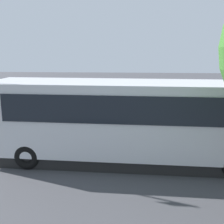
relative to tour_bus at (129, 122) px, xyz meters
The scene contains 13 objects.
ground_plane 4.82m from the tour_bus, 65.15° to the right, with size 80.00×80.00×0.00m, color #424247.
tour_bus is the anchor object (origin of this frame).
spectator_far_left 3.64m from the tour_bus, 129.25° to the right, with size 0.57×0.33×1.69m.
spectator_left 2.99m from the tour_bus, 107.92° to the right, with size 0.57×0.38×1.73m.
spectator_centre 2.75m from the tour_bus, 84.75° to the right, with size 0.57×0.39×1.69m.
spectator_right 3.24m from the tour_bus, 62.51° to the right, with size 0.58×0.38×1.69m.
parked_motorcycle_silver 4.72m from the tour_bus, 150.18° to the right, with size 2.05×0.58×0.99m.
stunt_motorcycle 7.23m from the tour_bus, 57.67° to the right, with size 1.96×0.92×1.23m.
traffic_cone 5.08m from the tour_bus, 80.17° to the right, with size 0.34×0.34×0.63m.
bay_line_a 5.87m from the tour_bus, 118.17° to the right, with size 0.17×4.05×0.01m.
bay_line_b 5.23m from the tour_bus, 88.53° to the right, with size 0.17×4.09×0.01m.
bay_line_c 5.99m from the tour_bus, 59.59° to the right, with size 0.17×4.33×0.01m.
bay_line_d 7.74m from the tour_bus, 41.05° to the right, with size 0.17×4.46×0.01m.
Camera 1 is at (-1.95, 14.71, 4.46)m, focal length 44.55 mm.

